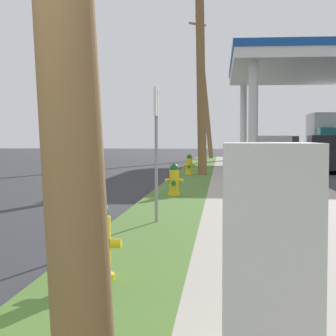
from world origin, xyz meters
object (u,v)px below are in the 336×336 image
at_px(utility_cabinet, 268,275).
at_px(truck_teal_at_forecourt, 326,138).
at_px(fire_hydrant_second, 174,182).
at_px(fire_hydrant_third, 189,166).
at_px(fire_hydrant_nearest, 99,246).
at_px(street_sign_post, 156,126).
at_px(car_black_by_far_pump, 328,155).
at_px(utility_pole_midground, 201,56).
at_px(car_silver_by_near_pump, 273,153).
at_px(utility_pole_background, 204,86).

bearing_deg(utility_cabinet, truck_teal_at_forecourt, 79.47).
height_order(fire_hydrant_second, fire_hydrant_third, same).
xyz_separation_m(fire_hydrant_nearest, street_sign_post, (0.11, 3.83, 1.19)).
xyz_separation_m(street_sign_post, car_black_by_far_pump, (5.61, 16.30, -0.91)).
bearing_deg(utility_pole_midground, utility_cabinet, -86.84).
bearing_deg(street_sign_post, car_silver_by_near_pump, 79.69).
bearing_deg(car_black_by_far_pump, fire_hydrant_third, -143.77).
relative_size(fire_hydrant_nearest, utility_cabinet, 0.57).
distance_m(utility_pole_midground, utility_pole_background, 17.89).
relative_size(utility_pole_midground, car_silver_by_near_pump, 1.85).
bearing_deg(utility_pole_midground, fire_hydrant_nearest, -91.36).
bearing_deg(utility_pole_midground, utility_pole_background, 91.24).
height_order(fire_hydrant_nearest, fire_hydrant_third, same).
distance_m(fire_hydrant_second, car_silver_by_near_pump, 16.00).
bearing_deg(utility_pole_background, utility_cabinet, -87.79).
height_order(utility_cabinet, car_black_by_far_pump, car_black_by_far_pump).
bearing_deg(fire_hydrant_nearest, car_silver_by_near_pump, 81.08).
height_order(utility_pole_midground, car_silver_by_near_pump, utility_pole_midground).
height_order(utility_cabinet, street_sign_post, street_sign_post).
bearing_deg(fire_hydrant_third, fire_hydrant_second, -89.43).
distance_m(fire_hydrant_third, utility_cabinet, 18.21).
bearing_deg(car_silver_by_near_pump, utility_pole_midground, -113.32).
distance_m(fire_hydrant_second, car_black_by_far_pump, 13.34).
height_order(fire_hydrant_second, car_silver_by_near_pump, car_silver_by_near_pump).
relative_size(fire_hydrant_second, car_silver_by_near_pump, 0.16).
xyz_separation_m(utility_cabinet, car_black_by_far_pump, (4.34, 22.36, -0.01)).
bearing_deg(utility_pole_midground, street_sign_post, -91.27).
height_order(fire_hydrant_third, utility_cabinet, utility_cabinet).
relative_size(fire_hydrant_second, utility_pole_background, 0.08).
relative_size(utility_pole_midground, car_black_by_far_pump, 1.84).
bearing_deg(utility_pole_midground, fire_hydrant_second, -92.38).
height_order(utility_cabinet, car_silver_by_near_pump, car_silver_by_near_pump).
distance_m(utility_pole_background, truck_teal_at_forecourt, 8.79).
xyz_separation_m(fire_hydrant_second, fire_hydrant_third, (-0.08, 7.86, 0.00)).
xyz_separation_m(car_silver_by_near_pump, truck_teal_at_forecourt, (4.35, 10.10, 0.77)).
xyz_separation_m(fire_hydrant_nearest, utility_pole_midground, (0.38, 15.89, 3.98)).
height_order(fire_hydrant_third, utility_pole_background, utility_pole_background).
relative_size(fire_hydrant_nearest, utility_pole_midground, 0.09).
height_order(fire_hydrant_third, car_black_by_far_pump, car_black_by_far_pump).
bearing_deg(car_silver_by_near_pump, utility_pole_background, 110.13).
xyz_separation_m(fire_hydrant_nearest, fire_hydrant_third, (-0.03, 15.92, 0.00)).
xyz_separation_m(utility_pole_background, utility_cabinet, (1.39, -36.01, -4.23)).
distance_m(utility_pole_background, car_black_by_far_pump, 15.39).
relative_size(fire_hydrant_nearest, fire_hydrant_third, 1.00).
height_order(fire_hydrant_second, utility_pole_midground, utility_pole_midground).
bearing_deg(car_black_by_far_pump, fire_hydrant_second, -115.15).
xyz_separation_m(utility_cabinet, street_sign_post, (-1.27, 6.07, 0.91)).
bearing_deg(car_black_by_far_pump, fire_hydrant_nearest, -105.85).
height_order(utility_pole_midground, truck_teal_at_forecourt, utility_pole_midground).
bearing_deg(utility_pole_midground, car_black_by_far_pump, 38.41).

